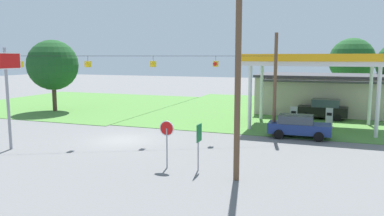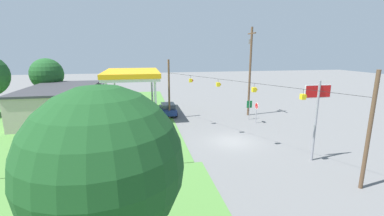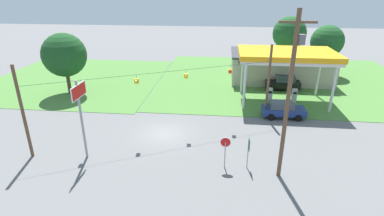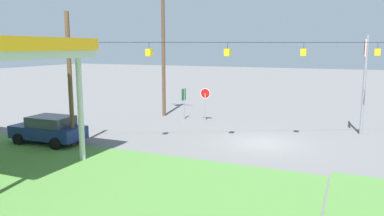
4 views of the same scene
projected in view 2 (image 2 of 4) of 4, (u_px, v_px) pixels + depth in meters
name	position (u px, v px, depth m)	size (l,w,h in m)	color
ground_plane	(233.00, 141.00, 24.60)	(160.00, 160.00, 0.00)	slate
grass_verge_station_corner	(66.00, 115.00, 34.55)	(36.00, 28.00, 0.04)	#4C7F38
gas_station_canopy	(132.00, 75.00, 33.16)	(10.54, 6.81, 5.98)	silver
gas_station_store	(62.00, 102.00, 33.24)	(13.84, 8.58, 3.97)	#B2A893
fuel_pump_near	(133.00, 112.00, 32.85)	(0.71, 0.56, 1.65)	gray
fuel_pump_far	(134.00, 108.00, 35.51)	(0.71, 0.56, 1.65)	gray
car_at_pumps_front	(168.00, 109.00, 34.38)	(4.35, 2.18, 1.63)	navy
car_at_pumps_rear	(99.00, 109.00, 34.13)	(4.51, 2.34, 1.89)	black
stop_sign_roadside	(256.00, 108.00, 30.46)	(0.80, 0.08, 2.50)	#99999E
stop_sign_overhead	(317.00, 105.00, 19.49)	(0.22, 2.21, 6.32)	gray
route_sign	(249.00, 106.00, 32.08)	(0.10, 0.70, 2.40)	gray
utility_pole_main	(250.00, 68.00, 33.32)	(2.20, 0.44, 11.43)	brown
signal_span_gantry	(234.00, 99.00, 23.71)	(19.61, 10.24, 7.46)	brown
tree_west_verge	(104.00, 165.00, 8.33)	(5.25, 5.25, 7.52)	#4C3828
tree_far_back	(47.00, 74.00, 38.66)	(4.76, 4.76, 7.42)	#4C3828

